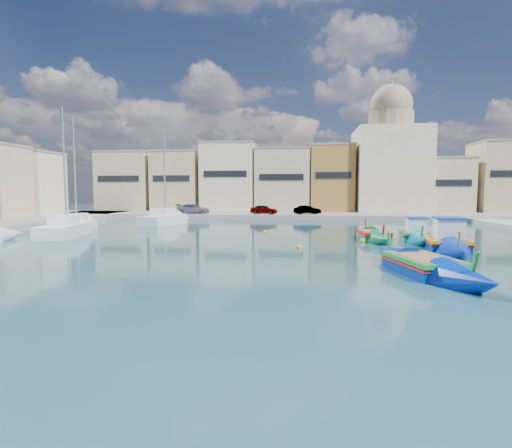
% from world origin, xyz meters
% --- Properties ---
extents(ground, '(160.00, 160.00, 0.00)m').
position_xyz_m(ground, '(0.00, 0.00, 0.00)').
color(ground, '#112C34').
rests_on(ground, ground).
extents(north_quay, '(80.00, 8.00, 0.60)m').
position_xyz_m(north_quay, '(0.00, 32.00, 0.30)').
color(north_quay, gray).
rests_on(north_quay, ground).
extents(north_townhouses, '(83.20, 7.87, 10.19)m').
position_xyz_m(north_townhouses, '(6.68, 39.36, 5.00)').
color(north_townhouses, tan).
rests_on(north_townhouses, ground).
extents(church_block, '(10.00, 10.00, 19.10)m').
position_xyz_m(church_block, '(10.00, 40.00, 8.41)').
color(church_block, beige).
rests_on(church_block, ground).
extents(parked_cars, '(19.03, 2.27, 1.27)m').
position_xyz_m(parked_cars, '(-11.01, 30.50, 1.21)').
color(parked_cars, '#4C1919').
rests_on(parked_cars, north_quay).
extents(luzzu_turquoise_cabin, '(2.93, 8.77, 2.76)m').
position_xyz_m(luzzu_turquoise_cabin, '(5.45, 9.47, 0.33)').
color(luzzu_turquoise_cabin, '#008BA4').
rests_on(luzzu_turquoise_cabin, ground).
extents(luzzu_blue_cabin, '(3.52, 9.25, 3.19)m').
position_xyz_m(luzzu_blue_cabin, '(5.98, 4.50, 0.39)').
color(luzzu_blue_cabin, '#0024A9').
rests_on(luzzu_blue_cabin, ground).
extents(luzzu_green, '(2.38, 7.71, 2.40)m').
position_xyz_m(luzzu_green, '(2.42, 9.33, 0.26)').
color(luzzu_green, '#0A7140').
rests_on(luzzu_green, ground).
extents(luzzu_blue_south, '(4.36, 9.66, 2.72)m').
position_xyz_m(luzzu_blue_south, '(2.45, -2.81, 0.28)').
color(luzzu_blue_south, '#0028A3').
rests_on(luzzu_blue_south, ground).
extents(yacht_north, '(4.40, 9.09, 11.69)m').
position_xyz_m(yacht_north, '(-17.30, 22.21, 0.46)').
color(yacht_north, white).
rests_on(yacht_north, ground).
extents(yacht_midnorth, '(4.01, 8.08, 11.00)m').
position_xyz_m(yacht_midnorth, '(-23.25, 13.75, 0.44)').
color(yacht_midnorth, white).
rests_on(yacht_midnorth, ground).
extents(yacht_mid, '(3.80, 9.10, 11.14)m').
position_xyz_m(yacht_mid, '(-22.21, 10.77, 0.44)').
color(yacht_mid, white).
rests_on(yacht_mid, ground).
extents(mooring_buoys, '(20.24, 20.35, 0.36)m').
position_xyz_m(mooring_buoys, '(2.02, 7.97, 0.08)').
color(mooring_buoys, yellow).
rests_on(mooring_buoys, ground).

